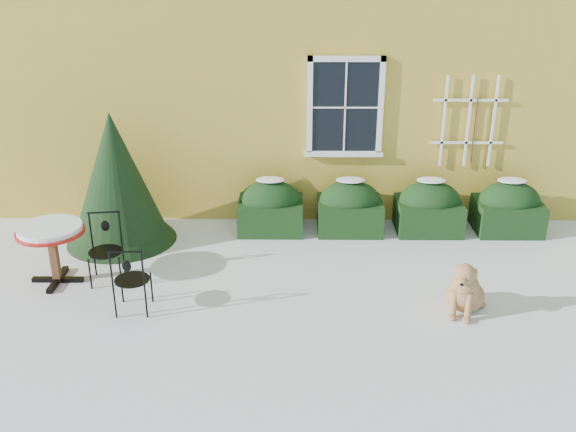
{
  "coord_description": "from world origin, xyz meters",
  "views": [
    {
      "loc": [
        0.07,
        -7.21,
        4.35
      ],
      "look_at": [
        0.0,
        1.0,
        0.9
      ],
      "focal_mm": 40.0,
      "sensor_mm": 36.0,
      "label": 1
    }
  ],
  "objects_px": {
    "evergreen_shrub": "(117,191)",
    "bistro_table": "(51,235)",
    "patio_chair_near": "(131,279)",
    "dog": "(465,291)",
    "patio_chair_far": "(106,248)"
  },
  "relations": [
    {
      "from": "evergreen_shrub",
      "to": "dog",
      "type": "height_order",
      "value": "evergreen_shrub"
    },
    {
      "from": "patio_chair_far",
      "to": "dog",
      "type": "relative_size",
      "value": 1.15
    },
    {
      "from": "dog",
      "to": "patio_chair_far",
      "type": "bearing_deg",
      "value": -166.93
    },
    {
      "from": "patio_chair_near",
      "to": "patio_chair_far",
      "type": "bearing_deg",
      "value": -58.5
    },
    {
      "from": "patio_chair_near",
      "to": "dog",
      "type": "distance_m",
      "value": 4.24
    },
    {
      "from": "evergreen_shrub",
      "to": "patio_chair_near",
      "type": "height_order",
      "value": "evergreen_shrub"
    },
    {
      "from": "evergreen_shrub",
      "to": "bistro_table",
      "type": "distance_m",
      "value": 1.51
    },
    {
      "from": "bistro_table",
      "to": "patio_chair_far",
      "type": "relative_size",
      "value": 0.95
    },
    {
      "from": "patio_chair_near",
      "to": "dog",
      "type": "height_order",
      "value": "patio_chair_near"
    },
    {
      "from": "dog",
      "to": "evergreen_shrub",
      "type": "bearing_deg",
      "value": 179.38
    },
    {
      "from": "patio_chair_near",
      "to": "evergreen_shrub",
      "type": "bearing_deg",
      "value": -73.82
    },
    {
      "from": "evergreen_shrub",
      "to": "dog",
      "type": "xyz_separation_m",
      "value": [
        4.93,
        -2.16,
        -0.53
      ]
    },
    {
      "from": "evergreen_shrub",
      "to": "bistro_table",
      "type": "relative_size",
      "value": 2.27
    },
    {
      "from": "evergreen_shrub",
      "to": "patio_chair_far",
      "type": "xyz_separation_m",
      "value": [
        0.14,
        -1.32,
        -0.36
      ]
    },
    {
      "from": "evergreen_shrub",
      "to": "patio_chair_far",
      "type": "relative_size",
      "value": 2.15
    }
  ]
}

